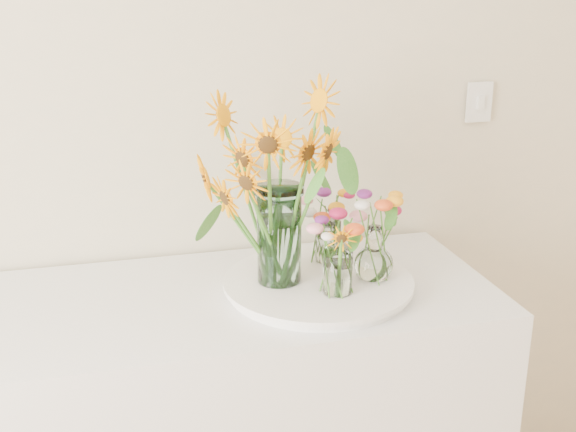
% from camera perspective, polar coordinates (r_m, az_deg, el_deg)
% --- Properties ---
extents(tray, '(0.46, 0.46, 0.02)m').
position_cam_1_polar(tray, '(1.85, 2.40, -5.53)').
color(tray, white).
rests_on(tray, counter).
extents(mason_jar, '(0.12, 0.12, 0.26)m').
position_cam_1_polar(mason_jar, '(1.79, -0.70, -1.49)').
color(mason_jar, silver).
rests_on(mason_jar, tray).
extents(sunflower_bouquet, '(0.75, 0.75, 0.52)m').
position_cam_1_polar(sunflower_bouquet, '(1.75, -0.72, 2.49)').
color(sunflower_bouquet, '#FF9A05').
rests_on(sunflower_bouquet, tray).
extents(small_vase_a, '(0.07, 0.07, 0.12)m').
position_cam_1_polar(small_vase_a, '(1.75, 3.96, -4.37)').
color(small_vase_a, white).
rests_on(small_vase_a, tray).
extents(wildflower_posy_a, '(0.19, 0.19, 0.21)m').
position_cam_1_polar(wildflower_posy_a, '(1.73, 3.99, -3.00)').
color(wildflower_posy_a, '#FF9F16').
rests_on(wildflower_posy_a, tray).
extents(small_vase_b, '(0.11, 0.11, 0.14)m').
position_cam_1_polar(small_vase_b, '(1.84, 6.83, -2.94)').
color(small_vase_b, white).
rests_on(small_vase_b, tray).
extents(wildflower_posy_b, '(0.21, 0.21, 0.23)m').
position_cam_1_polar(wildflower_posy_b, '(1.82, 6.88, -1.63)').
color(wildflower_posy_b, '#FF9F16').
rests_on(wildflower_posy_b, tray).
extents(small_vase_c, '(0.08, 0.08, 0.12)m').
position_cam_1_polar(small_vase_c, '(1.94, 3.18, -2.07)').
color(small_vase_c, white).
rests_on(small_vase_c, tray).
extents(wildflower_posy_c, '(0.20, 0.20, 0.21)m').
position_cam_1_polar(wildflower_posy_c, '(1.92, 3.21, -0.81)').
color(wildflower_posy_c, '#FF9F16').
rests_on(wildflower_posy_c, tray).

